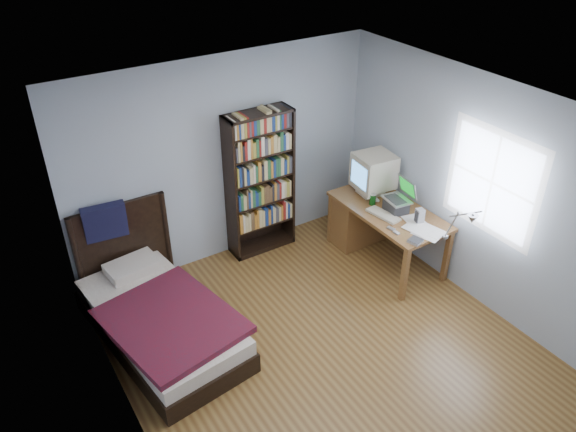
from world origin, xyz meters
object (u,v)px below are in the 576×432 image
(soda_can, at_px, (373,199))
(bed, at_px, (157,314))
(bookshelf, at_px, (260,183))
(laptop, at_px, (398,202))
(crt_monitor, at_px, (373,172))
(speaker, at_px, (420,216))
(desk_lamp, at_px, (468,220))
(desk, at_px, (365,217))
(keyboard, at_px, (383,215))

(soda_can, bearing_deg, bed, 178.71)
(soda_can, xyz_separation_m, bookshelf, (-1.04, 0.87, 0.12))
(laptop, distance_m, bed, 2.97)
(bookshelf, bearing_deg, crt_monitor, -28.17)
(bed, bearing_deg, speaker, -12.52)
(laptop, xyz_separation_m, desk_lamp, (-0.06, -1.05, 0.34))
(crt_monitor, bearing_deg, bed, -176.85)
(crt_monitor, height_order, laptop, crt_monitor)
(bed, bearing_deg, laptop, -6.41)
(speaker, xyz_separation_m, bookshelf, (-1.23, 1.46, 0.10))
(desk, distance_m, crt_monitor, 0.62)
(laptop, relative_size, desk_lamp, 0.70)
(keyboard, bearing_deg, desk_lamp, -90.27)
(laptop, bearing_deg, speaker, -82.59)
(desk_lamp, relative_size, bed, 0.26)
(desk, relative_size, crt_monitor, 2.82)
(laptop, xyz_separation_m, keyboard, (-0.21, -0.01, -0.10))
(desk_lamp, height_order, keyboard, desk_lamp)
(bed, bearing_deg, crt_monitor, 3.15)
(desk, xyz_separation_m, bed, (-2.83, -0.15, -0.16))
(desk_lamp, height_order, speaker, desk_lamp)
(laptop, bearing_deg, soda_can, 119.77)
(desk, height_order, crt_monitor, crt_monitor)
(desk, bearing_deg, bed, -177.04)
(laptop, bearing_deg, desk_lamp, -93.01)
(desk_lamp, xyz_separation_m, bookshelf, (-1.13, 2.18, -0.26))
(speaker, height_order, soda_can, speaker)
(bed, bearing_deg, keyboard, -7.08)
(desk_lamp, bearing_deg, crt_monitor, 87.40)
(crt_monitor, relative_size, bed, 0.24)
(speaker, relative_size, soda_can, 1.27)
(keyboard, xyz_separation_m, bed, (-2.68, 0.33, -0.49))
(crt_monitor, height_order, speaker, crt_monitor)
(desk_lamp, bearing_deg, bookshelf, 117.49)
(desk, height_order, keyboard, keyboard)
(desk, distance_m, speaker, 0.90)
(speaker, xyz_separation_m, bed, (-2.93, 0.65, -0.56))
(desk, relative_size, soda_can, 11.03)
(crt_monitor, bearing_deg, bookshelf, 151.83)
(desk, bearing_deg, bookshelf, 149.87)
(desk_lamp, distance_m, bookshelf, 2.47)
(desk_lamp, xyz_separation_m, speaker, (0.10, 0.73, -0.36))
(desk, xyz_separation_m, speaker, (0.10, -0.80, 0.40))
(crt_monitor, bearing_deg, speaker, -88.02)
(soda_can, bearing_deg, crt_monitor, 53.37)
(bookshelf, bearing_deg, desk, -30.13)
(desk, bearing_deg, laptop, -83.21)
(speaker, bearing_deg, soda_can, 119.75)
(desk_lamp, bearing_deg, laptop, 86.99)
(crt_monitor, height_order, keyboard, crt_monitor)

